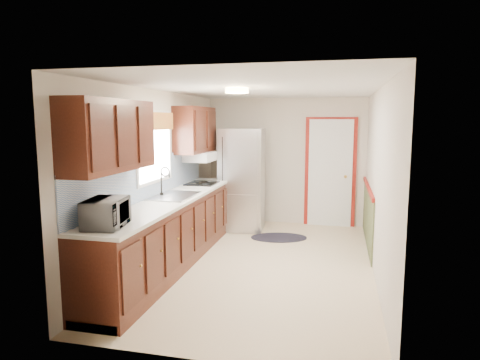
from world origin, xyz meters
The scene contains 8 objects.
room_shell centered at (0.00, 0.00, 1.20)m, with size 3.20×5.20×2.52m.
kitchen_run centered at (-1.24, -0.29, 0.81)m, with size 0.63×4.00×2.20m.
back_wall_trim centered at (0.99, 2.21, 0.89)m, with size 1.12×2.30×2.08m.
ceiling_fixture centered at (-0.30, -0.20, 2.36)m, with size 0.30×0.30×0.06m, color #FFD88C.
microwave centered at (-1.20, -1.95, 1.11)m, with size 0.51×0.28×0.34m, color white.
refrigerator centered at (-0.70, 1.84, 0.92)m, with size 0.82×0.79×1.84m.
rug centered at (0.05, 1.37, 0.01)m, with size 0.95×0.61×0.01m, color black.
cooktop centered at (-1.19, 1.01, 0.95)m, with size 0.46×0.55×0.02m, color black.
Camera 1 is at (1.02, -5.65, 1.99)m, focal length 32.00 mm.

